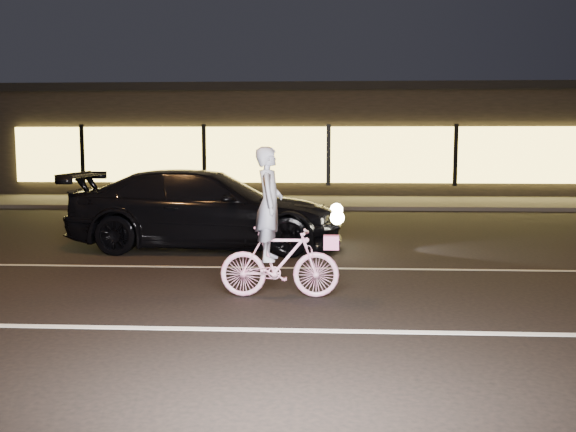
{
  "coord_description": "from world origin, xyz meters",
  "views": [
    {
      "loc": [
        -0.18,
        -8.3,
        2.04
      ],
      "look_at": [
        -0.67,
        0.6,
        1.02
      ],
      "focal_mm": 40.0,
      "sensor_mm": 36.0,
      "label": 1
    }
  ],
  "objects": [
    {
      "name": "sedan",
      "position": [
        -2.43,
        3.92,
        0.76
      ],
      "size": [
        5.28,
        2.18,
        1.52
      ],
      "rotation": [
        0.0,
        0.0,
        1.56
      ],
      "color": "black",
      "rests_on": "ground"
    },
    {
      "name": "storefront",
      "position": [
        0.0,
        18.97,
        2.15
      ],
      "size": [
        25.4,
        8.42,
        4.2
      ],
      "color": "black",
      "rests_on": "ground"
    },
    {
      "name": "lane_stripe_far",
      "position": [
        0.0,
        2.0,
        0.0
      ],
      "size": [
        60.0,
        0.1,
        0.01
      ],
      "primitive_type": "cube",
      "color": "gray",
      "rests_on": "ground"
    },
    {
      "name": "cyclist",
      "position": [
        -0.79,
        0.02,
        0.71
      ],
      "size": [
        1.58,
        0.54,
        1.99
      ],
      "rotation": [
        0.0,
        0.0,
        1.57
      ],
      "color": "#EB4C9A",
      "rests_on": "ground"
    },
    {
      "name": "ground",
      "position": [
        0.0,
        0.0,
        0.0
      ],
      "size": [
        90.0,
        90.0,
        0.0
      ],
      "primitive_type": "plane",
      "color": "black",
      "rests_on": "ground"
    },
    {
      "name": "lane_stripe_near",
      "position": [
        0.0,
        -1.5,
        0.0
      ],
      "size": [
        60.0,
        0.12,
        0.01
      ],
      "primitive_type": "cube",
      "color": "silver",
      "rests_on": "ground"
    },
    {
      "name": "sidewalk",
      "position": [
        0.0,
        13.0,
        0.06
      ],
      "size": [
        30.0,
        4.0,
        0.12
      ],
      "primitive_type": "cube",
      "color": "#383533",
      "rests_on": "ground"
    }
  ]
}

